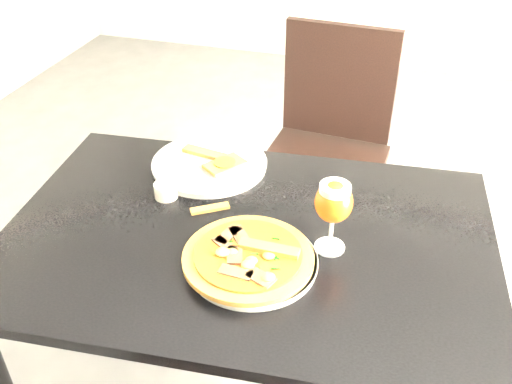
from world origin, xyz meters
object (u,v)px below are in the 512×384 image
(chair_far, at_px, (326,147))
(pizza, at_px, (249,256))
(dining_table, at_px, (247,261))
(beer_glass, at_px, (334,203))

(chair_far, height_order, pizza, chair_far)
(pizza, bearing_deg, dining_table, 109.34)
(pizza, bearing_deg, chair_far, 89.01)
(dining_table, bearing_deg, pizza, -75.53)
(chair_far, relative_size, beer_glass, 5.26)
(beer_glass, bearing_deg, pizza, -146.04)
(chair_far, height_order, beer_glass, chair_far)
(pizza, height_order, beer_glass, beer_glass)
(dining_table, xyz_separation_m, beer_glass, (0.20, 0.00, 0.22))
(chair_far, relative_size, pizza, 3.21)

